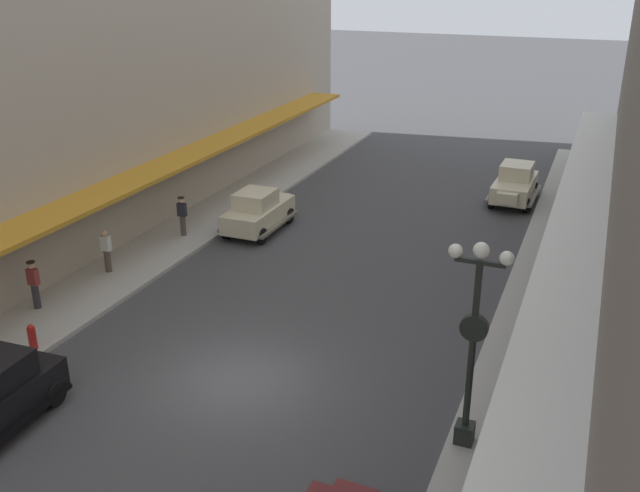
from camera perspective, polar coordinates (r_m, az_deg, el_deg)
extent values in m
plane|color=#424244|center=(20.33, -6.50, -10.64)|extent=(200.00, 200.00, 0.00)
cube|color=#A8A59E|center=(24.40, -22.31, -6.17)|extent=(3.00, 60.00, 0.15)
cube|color=#A8A59E|center=(18.45, 15.24, -14.90)|extent=(3.00, 60.00, 0.15)
cube|color=white|center=(16.87, 18.25, -7.21)|extent=(1.80, 54.00, 0.16)
cube|color=beige|center=(30.67, -4.95, 2.55)|extent=(1.72, 3.91, 0.80)
cube|color=beige|center=(30.22, -5.21, 3.75)|extent=(1.45, 1.71, 0.70)
cube|color=#8C9EA8|center=(30.22, -5.21, 3.75)|extent=(1.37, 1.67, 0.42)
cube|color=beige|center=(32.46, -3.24, 3.80)|extent=(0.94, 0.36, 0.52)
cube|color=#6D6856|center=(31.20, -6.48, 2.21)|extent=(0.25, 3.51, 0.12)
cube|color=#6D6856|center=(30.38, -3.33, 1.76)|extent=(0.25, 3.51, 0.12)
cylinder|color=black|center=(32.30, -5.10, 2.81)|extent=(0.22, 0.68, 0.68)
cylinder|color=black|center=(31.62, -2.50, 2.45)|extent=(0.22, 0.68, 0.68)
cylinder|color=black|center=(30.05, -7.47, 1.21)|extent=(0.22, 0.68, 0.68)
cylinder|color=black|center=(29.32, -4.72, 0.79)|extent=(0.22, 0.68, 0.68)
cube|color=beige|center=(35.55, 15.33, 4.58)|extent=(1.78, 3.93, 0.80)
cube|color=beige|center=(35.58, 15.51, 5.84)|extent=(1.47, 1.73, 0.70)
cube|color=#8C9EA8|center=(35.58, 15.51, 5.84)|extent=(1.40, 1.69, 0.42)
cube|color=beige|center=(33.51, 14.77, 3.68)|extent=(0.94, 0.38, 0.52)
cube|color=#6D6856|center=(35.53, 16.79, 3.88)|extent=(0.31, 3.51, 0.12)
cube|color=#6D6856|center=(35.77, 13.78, 4.30)|extent=(0.31, 3.51, 0.12)
cylinder|color=black|center=(34.28, 16.23, 3.14)|extent=(0.23, 0.68, 0.68)
cylinder|color=black|center=(34.48, 13.59, 3.52)|extent=(0.23, 0.68, 0.68)
cylinder|color=black|center=(36.87, 16.84, 4.39)|extent=(0.23, 0.68, 0.68)
cylinder|color=black|center=(37.06, 14.37, 4.74)|extent=(0.23, 0.68, 0.68)
cube|color=black|center=(19.31, -22.78, -12.89)|extent=(0.39, 3.52, 0.12)
cylinder|color=black|center=(20.26, -20.50, -11.05)|extent=(0.25, 0.69, 0.68)
cylinder|color=black|center=(21.24, -23.92, -9.97)|extent=(0.25, 0.69, 0.68)
cube|color=black|center=(17.91, 11.51, -14.47)|extent=(0.44, 0.44, 0.50)
cylinder|color=black|center=(16.64, 12.12, -7.93)|extent=(0.16, 0.16, 4.20)
cube|color=black|center=(15.72, 12.73, -1.28)|extent=(1.10, 0.10, 0.10)
sphere|color=white|center=(15.73, 10.82, -0.38)|extent=(0.32, 0.32, 0.32)
sphere|color=white|center=(15.58, 14.77, -0.96)|extent=(0.32, 0.32, 0.32)
sphere|color=white|center=(15.61, 12.81, -0.33)|extent=(0.36, 0.36, 0.36)
cylinder|color=black|center=(16.40, 12.26, -6.42)|extent=(0.64, 0.18, 0.64)
cylinder|color=silver|center=(16.49, 12.33, -6.26)|extent=(0.56, 0.02, 0.56)
cylinder|color=#B21E19|center=(22.84, -22.08, -6.89)|extent=(0.24, 0.24, 0.70)
sphere|color=#B21E19|center=(22.67, -22.21, -6.07)|extent=(0.20, 0.20, 0.20)
cylinder|color=slate|center=(36.34, 19.73, 4.17)|extent=(0.24, 0.24, 0.85)
cube|color=#8C6647|center=(36.15, 19.88, 5.23)|extent=(0.36, 0.22, 0.56)
sphere|color=tan|center=(36.04, 19.96, 5.84)|extent=(0.22, 0.22, 0.22)
cylinder|color=black|center=(36.01, 19.98, 6.02)|extent=(0.28, 0.28, 0.04)
cylinder|color=#4C4238|center=(31.59, 20.16, 1.51)|extent=(0.24, 0.24, 0.85)
cube|color=#4C724C|center=(31.36, 20.33, 2.71)|extent=(0.36, 0.22, 0.56)
sphere|color=brown|center=(31.24, 20.42, 3.40)|extent=(0.22, 0.22, 0.22)
cylinder|color=#2D2D33|center=(24.51, 19.93, -4.37)|extent=(0.24, 0.24, 0.85)
cube|color=white|center=(24.22, 20.15, -2.88)|extent=(0.36, 0.22, 0.56)
sphere|color=#9E7051|center=(24.06, 20.27, -2.01)|extent=(0.22, 0.22, 0.22)
cylinder|color=black|center=(24.02, 20.31, -1.75)|extent=(0.28, 0.28, 0.04)
cylinder|color=#2D2D33|center=(25.35, -21.82, -3.76)|extent=(0.24, 0.24, 0.85)
cube|color=maroon|center=(25.07, -22.05, -2.30)|extent=(0.36, 0.22, 0.56)
sphere|color=beige|center=(24.92, -22.18, -1.46)|extent=(0.22, 0.22, 0.22)
cylinder|color=black|center=(24.88, -22.22, -1.21)|extent=(0.28, 0.28, 0.04)
cylinder|color=#4C4238|center=(30.27, -10.93, 1.62)|extent=(0.24, 0.24, 0.85)
cube|color=#26262D|center=(30.03, -11.02, 2.88)|extent=(0.36, 0.22, 0.56)
sphere|color=beige|center=(29.91, -11.08, 3.60)|extent=(0.22, 0.22, 0.22)
cylinder|color=black|center=(29.87, -11.10, 3.82)|extent=(0.28, 0.28, 0.04)
cylinder|color=#4C4238|center=(27.39, -16.67, -1.15)|extent=(0.24, 0.24, 0.85)
cube|color=white|center=(27.13, -16.83, 0.22)|extent=(0.36, 0.22, 0.56)
sphere|color=beige|center=(26.99, -16.92, 1.01)|extent=(0.22, 0.22, 0.22)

